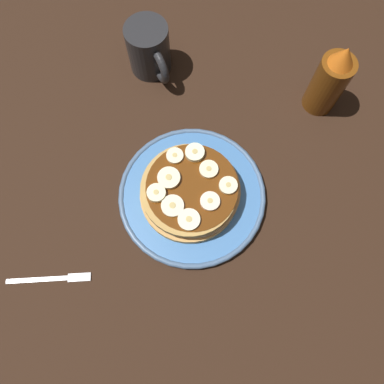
{
  "coord_description": "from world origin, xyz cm",
  "views": [
    {
      "loc": [
        16.6,
        -8.87,
        59.29
      ],
      "look_at": [
        0.0,
        0.0,
        2.55
      ],
      "focal_mm": 35.08,
      "sensor_mm": 36.0,
      "label": 1
    }
  ],
  "objects_px": {
    "banana_slice_4": "(174,156)",
    "banana_slice_5": "(156,193)",
    "pancake_stack": "(190,192)",
    "banana_slice_0": "(210,201)",
    "coffee_mug": "(149,50)",
    "banana_slice_6": "(209,169)",
    "syrup_bottle": "(330,81)",
    "banana_slice_8": "(169,178)",
    "banana_slice_2": "(189,220)",
    "banana_slice_7": "(195,153)",
    "plate": "(192,195)",
    "banana_slice_1": "(173,206)",
    "banana_slice_3": "(228,186)",
    "fork": "(54,279)"
  },
  "relations": [
    {
      "from": "banana_slice_4",
      "to": "banana_slice_5",
      "type": "relative_size",
      "value": 0.93
    },
    {
      "from": "pancake_stack",
      "to": "banana_slice_0",
      "type": "xyz_separation_m",
      "value": [
        0.03,
        0.02,
        0.02
      ]
    },
    {
      "from": "coffee_mug",
      "to": "banana_slice_6",
      "type": "bearing_deg",
      "value": -4.37
    },
    {
      "from": "syrup_bottle",
      "to": "banana_slice_0",
      "type": "bearing_deg",
      "value": -72.58
    },
    {
      "from": "banana_slice_6",
      "to": "banana_slice_4",
      "type": "bearing_deg",
      "value": -140.47
    },
    {
      "from": "syrup_bottle",
      "to": "banana_slice_8",
      "type": "bearing_deg",
      "value": -85.69
    },
    {
      "from": "banana_slice_2",
      "to": "banana_slice_4",
      "type": "distance_m",
      "value": 0.1
    },
    {
      "from": "banana_slice_2",
      "to": "banana_slice_7",
      "type": "distance_m",
      "value": 0.11
    },
    {
      "from": "banana_slice_8",
      "to": "syrup_bottle",
      "type": "height_order",
      "value": "syrup_bottle"
    },
    {
      "from": "plate",
      "to": "banana_slice_2",
      "type": "relative_size",
      "value": 7.16
    },
    {
      "from": "plate",
      "to": "coffee_mug",
      "type": "height_order",
      "value": "coffee_mug"
    },
    {
      "from": "pancake_stack",
      "to": "banana_slice_6",
      "type": "xyz_separation_m",
      "value": [
        -0.01,
        0.04,
        0.02
      ]
    },
    {
      "from": "banana_slice_0",
      "to": "banana_slice_8",
      "type": "distance_m",
      "value": 0.07
    },
    {
      "from": "banana_slice_8",
      "to": "coffee_mug",
      "type": "relative_size",
      "value": 0.32
    },
    {
      "from": "banana_slice_5",
      "to": "banana_slice_8",
      "type": "relative_size",
      "value": 0.82
    },
    {
      "from": "banana_slice_1",
      "to": "banana_slice_3",
      "type": "bearing_deg",
      "value": 82.83
    },
    {
      "from": "banana_slice_6",
      "to": "banana_slice_8",
      "type": "bearing_deg",
      "value": -104.64
    },
    {
      "from": "plate",
      "to": "banana_slice_7",
      "type": "xyz_separation_m",
      "value": [
        -0.05,
        0.03,
        0.05
      ]
    },
    {
      "from": "plate",
      "to": "banana_slice_4",
      "type": "xyz_separation_m",
      "value": [
        -0.06,
        -0.0,
        0.05
      ]
    },
    {
      "from": "banana_slice_0",
      "to": "banana_slice_6",
      "type": "bearing_deg",
      "value": 153.14
    },
    {
      "from": "banana_slice_0",
      "to": "banana_slice_7",
      "type": "bearing_deg",
      "value": 167.8
    },
    {
      "from": "banana_slice_4",
      "to": "coffee_mug",
      "type": "xyz_separation_m",
      "value": [
        -0.2,
        0.06,
        -0.01
      ]
    },
    {
      "from": "banana_slice_4",
      "to": "banana_slice_5",
      "type": "bearing_deg",
      "value": -50.93
    },
    {
      "from": "banana_slice_2",
      "to": "syrup_bottle",
      "type": "height_order",
      "value": "syrup_bottle"
    },
    {
      "from": "banana_slice_5",
      "to": "fork",
      "type": "height_order",
      "value": "banana_slice_5"
    },
    {
      "from": "plate",
      "to": "banana_slice_5",
      "type": "height_order",
      "value": "banana_slice_5"
    },
    {
      "from": "banana_slice_8",
      "to": "fork",
      "type": "relative_size",
      "value": 0.29
    },
    {
      "from": "banana_slice_3",
      "to": "banana_slice_8",
      "type": "height_order",
      "value": "banana_slice_8"
    },
    {
      "from": "fork",
      "to": "banana_slice_0",
      "type": "bearing_deg",
      "value": 86.26
    },
    {
      "from": "banana_slice_4",
      "to": "banana_slice_3",
      "type": "bearing_deg",
      "value": 31.51
    },
    {
      "from": "banana_slice_2",
      "to": "plate",
      "type": "bearing_deg",
      "value": 146.96
    },
    {
      "from": "banana_slice_2",
      "to": "banana_slice_7",
      "type": "bearing_deg",
      "value": 147.1
    },
    {
      "from": "banana_slice_4",
      "to": "banana_slice_8",
      "type": "bearing_deg",
      "value": -39.49
    },
    {
      "from": "banana_slice_7",
      "to": "plate",
      "type": "bearing_deg",
      "value": -32.76
    },
    {
      "from": "banana_slice_1",
      "to": "banana_slice_7",
      "type": "relative_size",
      "value": 1.13
    },
    {
      "from": "coffee_mug",
      "to": "fork",
      "type": "relative_size",
      "value": 0.9
    },
    {
      "from": "banana_slice_0",
      "to": "banana_slice_3",
      "type": "xyz_separation_m",
      "value": [
        -0.01,
        0.04,
        -0.0
      ]
    },
    {
      "from": "banana_slice_8",
      "to": "syrup_bottle",
      "type": "relative_size",
      "value": 0.24
    },
    {
      "from": "banana_slice_1",
      "to": "syrup_bottle",
      "type": "xyz_separation_m",
      "value": [
        -0.07,
        0.33,
        0.01
      ]
    },
    {
      "from": "banana_slice_7",
      "to": "banana_slice_8",
      "type": "height_order",
      "value": "banana_slice_7"
    },
    {
      "from": "banana_slice_6",
      "to": "banana_slice_7",
      "type": "xyz_separation_m",
      "value": [
        -0.03,
        -0.01,
        0.0
      ]
    },
    {
      "from": "banana_slice_6",
      "to": "syrup_bottle",
      "type": "height_order",
      "value": "syrup_bottle"
    },
    {
      "from": "banana_slice_3",
      "to": "banana_slice_6",
      "type": "bearing_deg",
      "value": -160.4
    },
    {
      "from": "plate",
      "to": "banana_slice_4",
      "type": "relative_size",
      "value": 8.94
    },
    {
      "from": "pancake_stack",
      "to": "banana_slice_8",
      "type": "relative_size",
      "value": 4.65
    },
    {
      "from": "pancake_stack",
      "to": "banana_slice_0",
      "type": "distance_m",
      "value": 0.04
    },
    {
      "from": "banana_slice_4",
      "to": "banana_slice_8",
      "type": "distance_m",
      "value": 0.04
    },
    {
      "from": "banana_slice_3",
      "to": "fork",
      "type": "xyz_separation_m",
      "value": [
        -0.01,
        -0.3,
        -0.05
      ]
    },
    {
      "from": "plate",
      "to": "banana_slice_2",
      "type": "xyz_separation_m",
      "value": [
        0.04,
        -0.03,
        0.05
      ]
    },
    {
      "from": "banana_slice_0",
      "to": "plate",
      "type": "bearing_deg",
      "value": -160.12
    }
  ]
}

